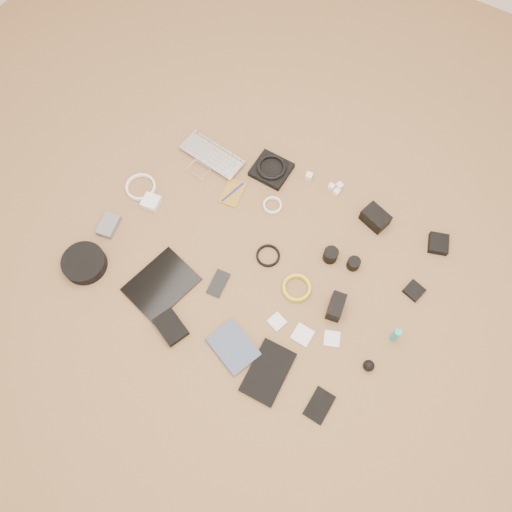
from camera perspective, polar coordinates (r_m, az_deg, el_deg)
The scene contains 34 objects.
room_shell at distance 1.15m, azimuth -0.90°, elevation 24.47°, with size 4.04×4.04×2.58m.
laptop at distance 2.43m, azimuth -5.72°, elevation 10.62°, with size 0.31×0.22×0.02m, color silver.
headphone_pouch at distance 2.39m, azimuth 1.77°, elevation 9.83°, with size 0.17×0.16×0.03m, color black.
headphones at distance 2.37m, azimuth 1.79°, elevation 10.13°, with size 0.14×0.14×0.02m, color black.
charger_a at distance 2.39m, azimuth 6.07°, elevation 9.06°, with size 0.03×0.03×0.03m, color white.
charger_b at distance 2.37m, azimuth 8.61°, elevation 7.83°, with size 0.03×0.03×0.02m, color white.
charger_c at distance 2.38m, azimuth 9.52°, elevation 7.90°, with size 0.03×0.03×0.03m, color white.
charger_d at distance 2.36m, azimuth 9.18°, elevation 7.25°, with size 0.03×0.03×0.03m, color white.
dslr_camera at distance 2.31m, azimuth 13.47°, elevation 4.26°, with size 0.12×0.08×0.07m, color black.
lens_pouch at distance 2.35m, azimuth 20.12°, elevation 1.34°, with size 0.08×0.09×0.03m, color black.
notebook_olive at distance 2.34m, azimuth -2.69°, elevation 7.23°, with size 0.09×0.14×0.01m, color olive.
pen_blue at distance 2.33m, azimuth -2.70°, elevation 7.32°, with size 0.01×0.01×0.14m, color #121E97.
cable_white_a at distance 2.31m, azimuth 1.89°, elevation 5.76°, with size 0.09×0.09×0.01m, color white.
lens_a at distance 2.19m, azimuth 8.53°, elevation 0.11°, with size 0.06×0.06×0.07m, color black.
lens_b at distance 2.20m, azimuth 11.09°, elevation -0.86°, with size 0.06×0.06×0.05m, color black.
card_reader at distance 2.24m, azimuth 17.61°, elevation -3.80°, with size 0.07×0.07×0.02m, color black.
power_brick at distance 2.35m, azimuth -11.91°, elevation 6.06°, with size 0.08×0.08×0.03m, color white.
cable_white_b at distance 2.41m, azimuth -13.01°, elevation 7.62°, with size 0.14×0.14×0.01m, color white.
cable_black at distance 2.20m, azimuth 1.39°, elevation -0.00°, with size 0.11×0.11×0.01m, color black.
cable_yellow at distance 2.15m, azimuth 4.65°, elevation -3.71°, with size 0.13×0.13×0.01m, color yellow.
flash at distance 2.11m, azimuth 9.12°, elevation -5.73°, with size 0.06×0.11×0.08m, color black.
lens_cleaner at distance 2.11m, azimuth 15.65°, elevation -8.70°, with size 0.03×0.03×0.10m, color #19A89E.
battery_charger at distance 2.34m, azimuth -16.50°, elevation 3.38°, with size 0.07×0.11×0.03m, color slate.
tablet at distance 2.18m, azimuth -10.77°, elevation -3.20°, with size 0.22×0.28×0.01m, color black.
phone at distance 2.15m, azimuth -4.32°, elevation -3.13°, with size 0.06×0.12×0.01m, color black.
filter_case_left at distance 2.10m, azimuth 2.41°, elevation -7.50°, with size 0.06×0.06×0.01m, color silver.
filter_case_mid at distance 2.09m, azimuth 5.33°, elevation -8.98°, with size 0.08×0.08×0.01m, color silver.
filter_case_right at distance 2.10m, azimuth 8.67°, elevation -9.33°, with size 0.07×0.07×0.01m, color silver.
air_blower at distance 2.09m, azimuth 12.76°, elevation -12.12°, with size 0.05×0.05×0.05m, color black.
headphone_case at distance 2.28m, azimuth -19.02°, elevation -0.78°, with size 0.19×0.19×0.05m, color black.
drive_case at distance 2.11m, azimuth -9.72°, elevation -8.01°, with size 0.13×0.10×0.03m, color black.
paperback at distance 2.06m, azimuth -4.26°, elevation -11.54°, with size 0.14×0.19×0.02m, color #3D4A67.
notebook_black_a at distance 2.05m, azimuth 1.39°, elevation -13.11°, with size 0.15×0.24×0.02m, color black.
notebook_black_b at distance 2.05m, azimuth 7.25°, elevation -16.57°, with size 0.08×0.13×0.01m, color black.
Camera 1 is at (0.44, -0.72, 2.03)m, focal length 35.00 mm.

